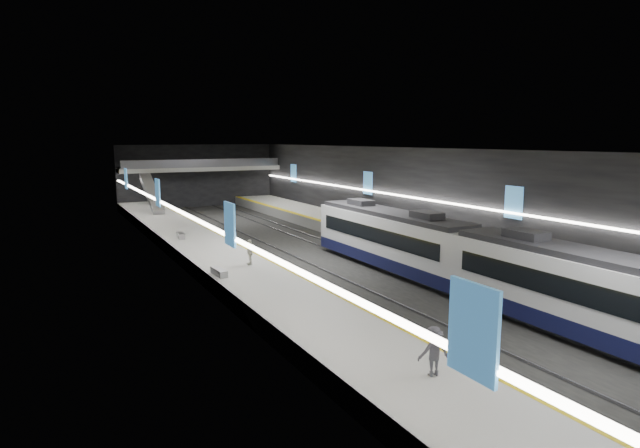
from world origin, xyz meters
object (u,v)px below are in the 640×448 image
escalator (152,193)px  passenger_right_b (558,260)px  passenger_right_a (483,246)px  bench_left_near (219,272)px  bench_right_near (557,265)px  bench_right_far (356,215)px  passenger_left_a (250,252)px  passenger_left_b (433,352)px  train (469,258)px  bench_left_far (180,236)px

escalator → passenger_right_b: 42.24m
escalator → passenger_right_a: (14.08, -34.71, -0.92)m
bench_left_near → bench_right_near: bench_right_near is taller
bench_right_far → passenger_left_a: (-16.51, -14.35, 0.55)m
passenger_right_a → passenger_left_b: bearing=137.5°
train → passenger_right_b: bearing=-15.5°
train → bench_left_near: size_ratio=18.17×
bench_left_far → passenger_left_a: 11.19m
bench_right_near → passenger_right_b: 1.61m
escalator → passenger_right_a: escalator is taller
passenger_right_b → passenger_left_a: passenger_right_b is taller
train → passenger_left_a: size_ratio=19.01×
escalator → passenger_right_b: size_ratio=4.67×
bench_left_near → bench_right_far: (19.00, 16.03, 0.04)m
passenger_right_a → escalator: bearing=29.0°
bench_left_far → bench_right_near: 27.14m
bench_left_near → train: bearing=-34.6°
bench_right_far → passenger_left_a: size_ratio=1.25×
bench_left_far → bench_right_far: bearing=16.2°
bench_left_near → passenger_left_a: size_ratio=1.05×
escalator → passenger_right_b: bearing=-68.6°
bench_right_far → passenger_right_b: 24.88m
train → passenger_right_a: (4.08, 3.13, -0.22)m
passenger_left_b → passenger_right_a: bearing=-126.6°
escalator → bench_right_near: escalator is taller
passenger_left_b → escalator: bearing=-76.8°
train → bench_left_far: 22.96m
escalator → passenger_left_a: escalator is taller
escalator → passenger_left_b: escalator is taller
bench_left_near → passenger_right_b: bearing=-30.1°
bench_left_far → bench_right_far: 18.48m
escalator → bench_right_near: size_ratio=4.45×
escalator → passenger_right_a: bearing=-67.9°
bench_left_near → bench_left_far: bench_left_far is taller
bench_left_near → passenger_right_a: bearing=-17.9°
escalator → bench_left_near: size_ratio=4.84×
bench_left_far → bench_right_far: size_ratio=0.87×
passenger_left_a → bench_right_far: bearing=136.4°
train → passenger_left_b: 13.01m
passenger_right_a → bench_right_far: bearing=-1.3°
passenger_right_a → train: bearing=134.4°
bench_right_far → passenger_left_b: passenger_left_b is taller
train → passenger_left_b: (-9.70, -8.67, -0.36)m
bench_left_far → bench_right_near: bench_right_near is taller
train → bench_right_near: 6.62m
bench_right_near → passenger_left_b: 18.16m
escalator → passenger_left_b: 46.52m
escalator → passenger_left_a: size_ratio=5.06×
bench_left_near → passenger_left_b: bearing=-85.1°
train → passenger_right_b: train is taller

